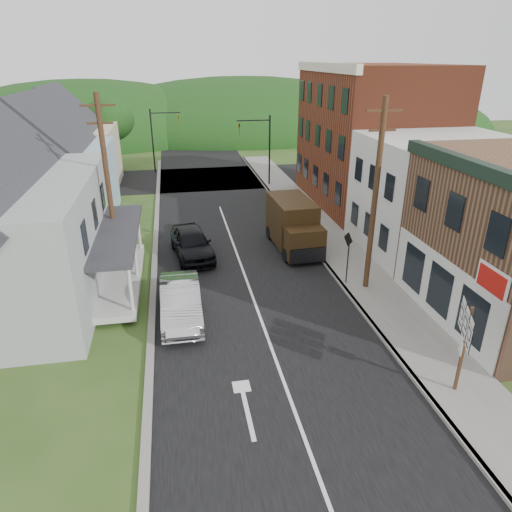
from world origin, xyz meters
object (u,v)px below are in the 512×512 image
dark_sedan (192,243)px  silver_sedan (181,302)px  delivery_van (294,225)px  warning_sign (348,251)px  route_sign_cluster (464,337)px

dark_sedan → silver_sedan: bearing=-104.9°
silver_sedan → delivery_van: 9.54m
silver_sedan → delivery_van: (6.76, 6.70, 0.68)m
delivery_van → warning_sign: 5.22m
silver_sedan → warning_sign: (8.14, 1.68, 1.07)m
silver_sedan → route_sign_cluster: size_ratio=1.51×
delivery_van → warning_sign: size_ratio=1.98×
dark_sedan → delivery_van: size_ratio=0.92×
dark_sedan → route_sign_cluster: 15.47m
warning_sign → delivery_van: bearing=93.2°
warning_sign → silver_sedan: bearing=179.5°
delivery_van → silver_sedan: bearing=-137.9°
route_sign_cluster → silver_sedan: bearing=167.4°
delivery_van → route_sign_cluster: 13.43m
route_sign_cluster → warning_sign: 8.27m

